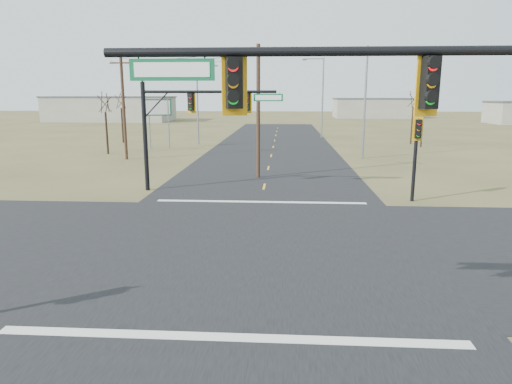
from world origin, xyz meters
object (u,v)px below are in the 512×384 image
(utility_pole_far, at_px, (124,107))
(bare_tree_b, at_px, (121,100))
(mast_arm_far, at_px, (192,113))
(pedestal_signal_ne, at_px, (417,141))
(mast_arm_near, at_px, (446,124))
(streetlight_c, at_px, (199,99))
(highway_sign, at_px, (158,113))
(streetlight_a, at_px, (363,96))
(bare_tree_d, at_px, (414,99))
(streetlight_b, at_px, (321,93))
(utility_pole_near, at_px, (258,110))
(bare_tree_c, at_px, (424,108))
(bare_tree_a, at_px, (105,102))

(utility_pole_far, height_order, bare_tree_b, utility_pole_far)
(mast_arm_far, height_order, pedestal_signal_ne, mast_arm_far)
(bare_tree_b, bearing_deg, mast_arm_near, -63.36)
(streetlight_c, xyz_separation_m, bare_tree_b, (-10.31, 1.18, -0.11))
(highway_sign, bearing_deg, streetlight_a, -40.25)
(streetlight_c, distance_m, bare_tree_d, 26.65)
(highway_sign, bearing_deg, mast_arm_near, -89.37)
(pedestal_signal_ne, relative_size, utility_pole_far, 0.51)
(mast_arm_far, relative_size, streetlight_c, 0.90)
(utility_pole_far, relative_size, streetlight_a, 0.90)
(pedestal_signal_ne, relative_size, streetlight_a, 0.46)
(bare_tree_d, bearing_deg, streetlight_a, -121.35)
(mast_arm_near, bearing_deg, streetlight_b, 67.63)
(utility_pole_near, bearing_deg, bare_tree_c, 50.04)
(mast_arm_far, distance_m, utility_pole_far, 16.95)
(pedestal_signal_ne, bearing_deg, streetlight_a, 94.83)
(highway_sign, distance_m, bare_tree_c, 30.74)
(mast_arm_far, height_order, bare_tree_a, mast_arm_far)
(streetlight_b, xyz_separation_m, bare_tree_c, (11.09, -11.34, -1.77))
(streetlight_b, xyz_separation_m, bare_tree_b, (-25.96, -8.50, -0.89))
(mast_arm_far, xyz_separation_m, bare_tree_c, (21.95, 26.69, -0.42))
(highway_sign, bearing_deg, streetlight_c, 29.78)
(pedestal_signal_ne, xyz_separation_m, utility_pole_far, (-22.56, 16.42, 1.46))
(streetlight_a, height_order, bare_tree_a, streetlight_a)
(utility_pole_far, height_order, highway_sign, utility_pole_far)
(highway_sign, bearing_deg, bare_tree_a, -150.26)
(mast_arm_far, distance_m, bare_tree_b, 33.16)
(highway_sign, bearing_deg, bare_tree_b, 114.75)
(pedestal_signal_ne, xyz_separation_m, bare_tree_a, (-25.95, 20.47, 1.86))
(pedestal_signal_ne, xyz_separation_m, bare_tree_b, (-28.33, 31.79, 1.92))
(highway_sign, distance_m, bare_tree_b, 9.00)
(utility_pole_near, relative_size, streetlight_a, 0.91)
(mast_arm_far, distance_m, bare_tree_c, 34.56)
(mast_arm_far, height_order, utility_pole_far, utility_pole_far)
(pedestal_signal_ne, bearing_deg, streetlight_c, 125.14)
(bare_tree_a, height_order, bare_tree_d, bare_tree_d)
(bare_tree_d, bearing_deg, bare_tree_a, -160.44)
(highway_sign, bearing_deg, bare_tree_d, -9.16)
(mast_arm_far, xyz_separation_m, streetlight_a, (13.17, 16.33, 0.98))
(mast_arm_near, distance_m, streetlight_c, 49.07)
(utility_pole_near, distance_m, streetlight_a, 14.64)
(mast_arm_near, distance_m, streetlight_b, 56.79)
(mast_arm_far, distance_m, highway_sign, 25.00)
(streetlight_a, height_order, bare_tree_c, streetlight_a)
(streetlight_a, bearing_deg, utility_pole_far, -174.65)
(streetlight_a, height_order, streetlight_c, streetlight_a)
(pedestal_signal_ne, relative_size, streetlight_b, 0.44)
(streetlight_a, bearing_deg, utility_pole_near, -129.83)
(mast_arm_far, xyz_separation_m, bare_tree_a, (-12.73, 18.21, 0.41))
(highway_sign, distance_m, bare_tree_a, 6.80)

